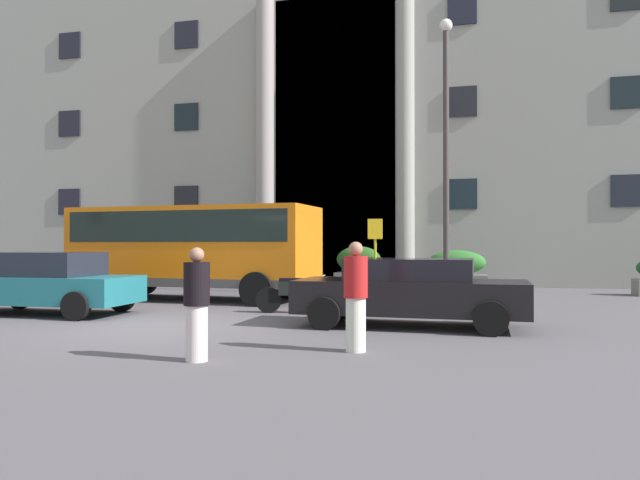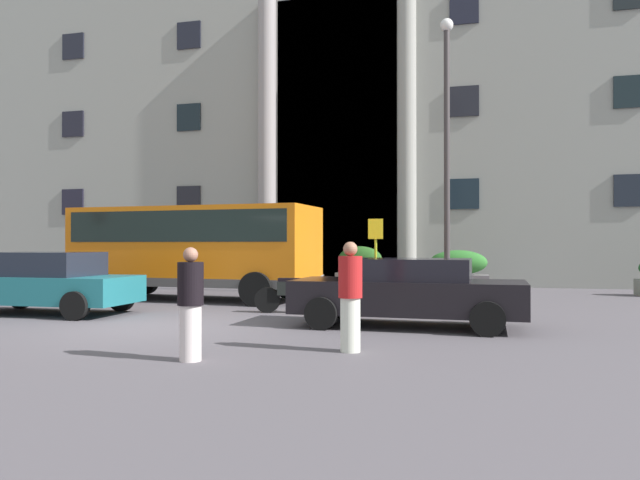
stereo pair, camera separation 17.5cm
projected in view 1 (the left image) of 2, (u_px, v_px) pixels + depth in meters
The scene contains 14 objects.
ground_plane at pixel (152, 331), 11.57m from camera, with size 80.00×64.00×0.12m, color #534E54.
office_building_facade at pixel (340, 110), 28.59m from camera, with size 43.14×9.62×16.06m.
orange_minibus at pixel (194, 245), 17.34m from camera, with size 7.18×2.99×2.67m.
bus_stop_sign at pixel (375, 249), 17.85m from camera, with size 0.44×0.08×2.37m.
hedge_planter_east at pixel (272, 267), 22.15m from camera, with size 1.63×0.77×1.56m.
hedge_planter_entrance_right at pixel (71, 270), 24.09m from camera, with size 2.13×0.90×1.19m.
hedge_planter_entrance_left at pixel (359, 269), 21.34m from camera, with size 1.66×0.84×1.54m.
hedge_planter_far_west at pixel (457, 271), 20.53m from camera, with size 2.03×0.99×1.41m.
parked_coupe_end at pixel (46, 283), 13.77m from camera, with size 4.18×2.09×1.43m.
parked_sedan_far at pixel (410, 291), 11.70m from camera, with size 4.48×2.06×1.33m.
motorcycle_near_kerb at pixel (296, 294), 13.97m from camera, with size 2.01×0.55×0.89m.
pedestrian_woman_with_bag at pixel (197, 304), 8.24m from camera, with size 0.36×0.36×1.57m.
pedestrian_woman_dark_dress at pixel (356, 296), 8.96m from camera, with size 0.36×0.36×1.65m.
lamppost_plaza_centre at pixel (446, 137), 18.33m from camera, with size 0.40×0.40×8.54m.
Camera 1 is at (5.94, -10.46, 1.61)m, focal length 33.58 mm.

